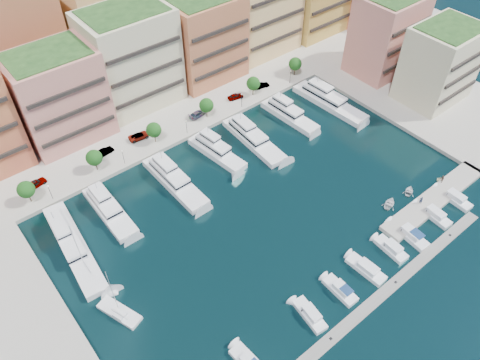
{
  "coord_description": "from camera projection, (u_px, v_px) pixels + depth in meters",
  "views": [
    {
      "loc": [
        -47.92,
        -49.16,
        77.45
      ],
      "look_at": [
        -3.27,
        5.76,
        6.0
      ],
      "focal_mm": 35.0,
      "sensor_mm": 36.0,
      "label": 1
    }
  ],
  "objects": [
    {
      "name": "ground",
      "position": [
        268.0,
        207.0,
        103.14
      ],
      "size": [
        400.0,
        400.0,
        0.0
      ],
      "primitive_type": "plane",
      "color": "black",
      "rests_on": "ground"
    },
    {
      "name": "north_quay",
      "position": [
        128.0,
        84.0,
        137.0
      ],
      "size": [
        220.0,
        64.0,
        2.0
      ],
      "primitive_type": "cube",
      "color": "#9E998E",
      "rests_on": "ground"
    },
    {
      "name": "east_quay",
      "position": [
        459.0,
        116.0,
        126.3
      ],
      "size": [
        34.0,
        76.0,
        2.0
      ],
      "primitive_type": "cube",
      "color": "#9E998E",
      "rests_on": "ground"
    },
    {
      "name": "hillside",
      "position": [
        59.0,
        24.0,
        163.21
      ],
      "size": [
        240.0,
        40.0,
        58.0
      ],
      "primitive_type": "cube",
      "color": "#1C3D19",
      "rests_on": "ground"
    },
    {
      "name": "south_pontoon",
      "position": [
        364.0,
        310.0,
        85.43
      ],
      "size": [
        72.0,
        2.2,
        0.35
      ],
      "primitive_type": "cube",
      "color": "gray",
      "rests_on": "ground"
    },
    {
      "name": "finger_pier",
      "position": [
        434.0,
        201.0,
        104.45
      ],
      "size": [
        32.0,
        5.0,
        2.0
      ],
      "primitive_type": "cube",
      "color": "#9E998E",
      "rests_on": "ground"
    },
    {
      "name": "apartment_2",
      "position": [
        59.0,
        96.0,
        111.48
      ],
      "size": [
        20.0,
        15.5,
        22.8
      ],
      "color": "tan",
      "rests_on": "north_quay"
    },
    {
      "name": "apartment_3",
      "position": [
        131.0,
        58.0,
        120.83
      ],
      "size": [
        22.0,
        16.5,
        25.8
      ],
      "color": "beige",
      "rests_on": "north_quay"
    },
    {
      "name": "apartment_4",
      "position": [
        205.0,
        38.0,
        130.22
      ],
      "size": [
        20.0,
        15.5,
        23.8
      ],
      "color": "#C76C4A",
      "rests_on": "north_quay"
    },
    {
      "name": "apartment_5",
      "position": [
        260.0,
        8.0,
        140.01
      ],
      "size": [
        22.0,
        16.5,
        26.8
      ],
      "color": "#F2C580",
      "rests_on": "north_quay"
    },
    {
      "name": "apartment_east_a",
      "position": [
        386.0,
        34.0,
        132.84
      ],
      "size": [
        18.0,
        14.5,
        22.8
      ],
      "color": "tan",
      "rests_on": "east_quay"
    },
    {
      "name": "apartment_east_b",
      "position": [
        440.0,
        63.0,
        123.72
      ],
      "size": [
        18.0,
        14.5,
        20.8
      ],
      "color": "beige",
      "rests_on": "east_quay"
    },
    {
      "name": "backblock_1",
      "position": [
        9.0,
        45.0,
        121.08
      ],
      "size": [
        26.0,
        18.0,
        30.0
      ],
      "primitive_type": "cube",
      "color": "#C76C4A",
      "rests_on": "north_quay"
    },
    {
      "name": "backblock_2",
      "position": [
        113.0,
        12.0,
        134.4
      ],
      "size": [
        26.0,
        18.0,
        30.0
      ],
      "primitive_type": "cube",
      "color": "#F2C580",
      "rests_on": "north_quay"
    },
    {
      "name": "tree_0",
      "position": [
        26.0,
        190.0,
        100.3
      ],
      "size": [
        3.8,
        3.8,
        5.65
      ],
      "color": "#473323",
      "rests_on": "north_quay"
    },
    {
      "name": "tree_1",
      "position": [
        94.0,
        158.0,
        107.41
      ],
      "size": [
        3.8,
        3.8,
        5.65
      ],
      "color": "#473323",
      "rests_on": "north_quay"
    },
    {
      "name": "tree_2",
      "position": [
        154.0,
        130.0,
        114.51
      ],
      "size": [
        3.8,
        3.8,
        5.65
      ],
      "color": "#473323",
      "rests_on": "north_quay"
    },
    {
      "name": "tree_3",
      "position": [
        206.0,
        105.0,
        121.62
      ],
      "size": [
        3.8,
        3.8,
        5.65
      ],
      "color": "#473323",
      "rests_on": "north_quay"
    },
    {
      "name": "tree_4",
      "position": [
        253.0,
        83.0,
        128.72
      ],
      "size": [
        3.8,
        3.8,
        5.65
      ],
      "color": "#473323",
      "rests_on": "north_quay"
    },
    {
      "name": "tree_5",
      "position": [
        295.0,
        64.0,
        135.83
      ],
      "size": [
        3.8,
        3.8,
        5.65
      ],
      "color": "#473323",
      "rests_on": "north_quay"
    },
    {
      "name": "lamppost_0",
      "position": [
        49.0,
        190.0,
        101.48
      ],
      "size": [
        0.3,
        0.3,
        4.2
      ],
      "color": "black",
      "rests_on": "north_quay"
    },
    {
      "name": "lamppost_1",
      "position": [
        123.0,
        155.0,
        109.47
      ],
      "size": [
        0.3,
        0.3,
        4.2
      ],
      "color": "black",
      "rests_on": "north_quay"
    },
    {
      "name": "lamppost_2",
      "position": [
        186.0,
        125.0,
        117.46
      ],
      "size": [
        0.3,
        0.3,
        4.2
      ],
      "color": "black",
      "rests_on": "north_quay"
    },
    {
      "name": "lamppost_3",
      "position": [
        242.0,
        98.0,
        125.45
      ],
      "size": [
        0.3,
        0.3,
        4.2
      ],
      "color": "black",
      "rests_on": "north_quay"
    },
    {
      "name": "lamppost_4",
      "position": [
        290.0,
        75.0,
        133.45
      ],
      "size": [
        0.3,
        0.3,
        4.2
      ],
      "color": "black",
      "rests_on": "north_quay"
    },
    {
      "name": "yacht_0",
      "position": [
        71.0,
        243.0,
        94.7
      ],
      "size": [
        6.82,
        26.23,
        7.3
      ],
      "color": "white",
      "rests_on": "ground"
    },
    {
      "name": "yacht_1",
      "position": [
        108.0,
        209.0,
        101.31
      ],
      "size": [
        4.91,
        17.91,
        7.3
      ],
      "color": "white",
      "rests_on": "ground"
    },
    {
      "name": "yacht_2",
      "position": [
        173.0,
        179.0,
        107.61
      ],
      "size": [
        5.04,
        20.67,
        7.3
      ],
      "color": "white",
      "rests_on": "ground"
    },
    {
      "name": "yacht_3",
      "position": [
        215.0,
        150.0,
        114.58
      ],
      "size": [
        6.11,
        17.18,
        7.3
      ],
      "color": "white",
      "rests_on": "ground"
    },
    {
      "name": "yacht_4",
      "position": [
        252.0,
        138.0,
        118.11
      ],
      "size": [
        6.23,
        21.17,
        7.3
      ],
      "color": "white",
      "rests_on": "ground"
    },
    {
      "name": "yacht_5",
      "position": [
        288.0,
        113.0,
        124.99
      ],
      "size": [
        5.28,
        18.01,
        7.3
      ],
      "color": "white",
      "rests_on": "ground"
    },
    {
      "name": "yacht_6",
      "position": [
        327.0,
        100.0,
        129.29
      ],
      "size": [
        6.45,
        23.36,
        7.3
      ],
      "color": "white",
      "rests_on": "ground"
    },
    {
      "name": "cruiser_3",
      "position": [
        310.0,
        315.0,
        84.15
      ],
      "size": [
        3.45,
        7.71,
        2.55
      ],
      "color": "white",
      "rests_on": "ground"
    },
    {
      "name": "cruiser_4",
      "position": [
        340.0,
        290.0,
        87.69
      ],
      "size": [
        2.78,
        7.15,
        2.66
      ],
      "color": "white",
      "rests_on": "ground"
    },
    {
      "name": "cruiser_5",
      "position": [
        366.0,
        269.0,
        91.01
      ],
      "size": [
        3.23,
        8.32,
        2.55
      ],
      "color": "white",
      "rests_on": "ground"
    },
    {
      "name": "cruiser_6",
      "position": [
        391.0,
        249.0,
        94.44
      ],
      "size": [
        3.06,
        7.2,
        2.55
      ],
      "color": "white",
      "rests_on": "ground"
    },
    {
      "name": "cruiser_7",
      "position": [
        409.0,
        234.0,
        97.01
      ],
      "size": [
        3.4,
        8.99,
        2.66
      ],
      "color": "white",
      "rests_on": "ground"
    },
    {
      "name": "cruiser_8",
      "position": [
        433.0,
        215.0,
        100.84
      ],
      "size": [
        3.03,
        8.35,
        2.55
      ],
      "color": "white",
      "rests_on": "ground"
    },
    {
      "name": "cruiser_9",
      "position": [
        454.0,
        198.0,
        104.25
      ],
      "size": [
        2.9,
        8.46,
        2.55
      ],
      "color": "white",
      "rests_on": "ground"
    },
    {
      "name": "sailboat_2",
      "position": [
        86.0,
        268.0,
        91.5
      ],
      "size": [
        2.8,
        7.68,
        13.2
      ],
      "color": "white",
      "rests_on": "ground"
    },
    {
      "name": "sailboat_1",
      "position": [
        120.0,
        313.0,
        84.71
      ],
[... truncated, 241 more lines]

